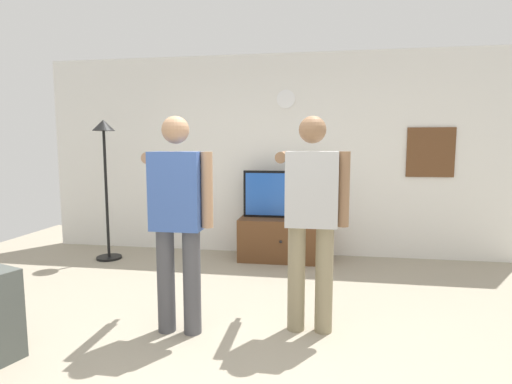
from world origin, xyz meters
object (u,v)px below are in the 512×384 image
Objects in this scene: wall_clock at (286,99)px; television at (284,194)px; tv_stand at (283,239)px; framed_picture at (430,152)px; floor_lamp at (105,160)px; person_standing_nearer_couch at (311,212)px; person_standing_nearer_lamp at (178,213)px.

television is at bearing -90.00° from wall_clock.
framed_picture is (1.85, 0.30, 1.13)m from tv_stand.
floor_lamp reaches higher than tv_stand.
tv_stand is 0.66× the size of person_standing_nearer_couch.
television is 2.35m from floor_lamp.
wall_clock reaches higher than person_standing_nearer_couch.
tv_stand is 1.06× the size of television.
framed_picture reaches higher than person_standing_nearer_lamp.
wall_clock reaches higher than floor_lamp.
framed_picture is at bearing 8.76° from floor_lamp.
wall_clock is at bearing 90.00° from tv_stand.
framed_picture is at bearing 0.15° from wall_clock.
tv_stand is at bearing 101.40° from person_standing_nearer_couch.
wall_clock is 0.14× the size of person_standing_nearer_lamp.
floor_lamp reaches higher than person_standing_nearer_couch.
framed_picture reaches higher than television.
framed_picture is 4.18m from floor_lamp.
tv_stand is 1.78× the size of framed_picture.
floor_lamp reaches higher than person_standing_nearer_lamp.
wall_clock is 1.98m from framed_picture.
floor_lamp is 2.48m from person_standing_nearer_lamp.
floor_lamp is at bearing 148.47° from person_standing_nearer_couch.
person_standing_nearer_lamp is at bearing -105.83° from television.
television is 1.67× the size of framed_picture.
wall_clock is at bearing 15.51° from floor_lamp.
person_standing_nearer_couch is (-1.45, -2.27, -0.43)m from framed_picture.
floor_lamp reaches higher than framed_picture.
wall_clock is at bearing -179.85° from framed_picture.
television is 0.58× the size of floor_lamp.
person_standing_nearer_couch reaches higher than tv_stand.
wall_clock reaches higher than framed_picture.
wall_clock reaches higher than tv_stand.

